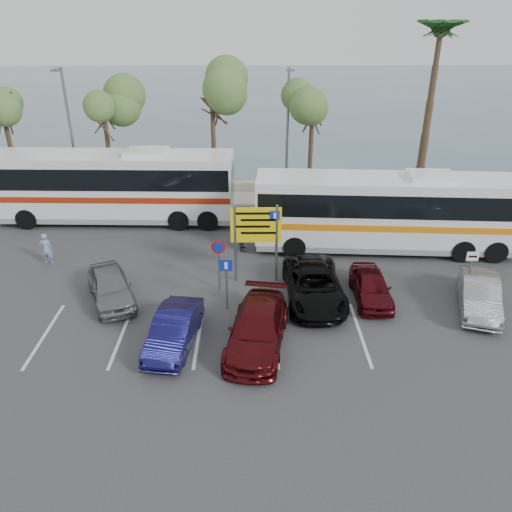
{
  "coord_description": "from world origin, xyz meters",
  "views": [
    {
      "loc": [
        0.8,
        -16.62,
        10.91
      ],
      "look_at": [
        1.0,
        3.0,
        1.32
      ],
      "focal_mm": 35.0,
      "sensor_mm": 36.0,
      "label": 1
    }
  ],
  "objects_px": {
    "coach_bus_left": "(114,189)",
    "car_silver_a": "(111,286)",
    "pedestrian_near": "(46,249)",
    "car_silver_b": "(479,295)",
    "car_maroon": "(257,329)",
    "street_lamp_left": "(70,130)",
    "direction_sign": "(256,231)",
    "suv_black": "(314,285)",
    "street_lamp_right": "(288,130)",
    "coach_bus_right": "(386,215)",
    "car_red": "(371,286)",
    "pedestrian_far": "(244,235)",
    "car_blue": "(174,330)"
  },
  "relations": [
    {
      "from": "street_lamp_right",
      "to": "pedestrian_near",
      "type": "bearing_deg",
      "value": -144.63
    },
    {
      "from": "coach_bus_right",
      "to": "car_red",
      "type": "relative_size",
      "value": 3.62
    },
    {
      "from": "direction_sign",
      "to": "coach_bus_left",
      "type": "xyz_separation_m",
      "value": [
        -7.96,
        7.3,
        -0.48
      ]
    },
    {
      "from": "coach_bus_left",
      "to": "car_silver_a",
      "type": "bearing_deg",
      "value": -78.17
    },
    {
      "from": "street_lamp_left",
      "to": "car_silver_a",
      "type": "height_order",
      "value": "street_lamp_left"
    },
    {
      "from": "street_lamp_left",
      "to": "pedestrian_far",
      "type": "distance_m",
      "value": 13.13
    },
    {
      "from": "coach_bus_left",
      "to": "suv_black",
      "type": "height_order",
      "value": "coach_bus_left"
    },
    {
      "from": "car_red",
      "to": "suv_black",
      "type": "height_order",
      "value": "suv_black"
    },
    {
      "from": "street_lamp_right",
      "to": "coach_bus_left",
      "type": "height_order",
      "value": "street_lamp_right"
    },
    {
      "from": "car_silver_a",
      "to": "suv_black",
      "type": "relative_size",
      "value": 0.79
    },
    {
      "from": "car_blue",
      "to": "direction_sign",
      "type": "bearing_deg",
      "value": 66.05
    },
    {
      "from": "car_maroon",
      "to": "pedestrian_far",
      "type": "bearing_deg",
      "value": 103.47
    },
    {
      "from": "car_silver_a",
      "to": "pedestrian_near",
      "type": "bearing_deg",
      "value": 114.94
    },
    {
      "from": "coach_bus_left",
      "to": "pedestrian_far",
      "type": "height_order",
      "value": "coach_bus_left"
    },
    {
      "from": "coach_bus_left",
      "to": "car_maroon",
      "type": "distance_m",
      "value": 14.61
    },
    {
      "from": "suv_black",
      "to": "pedestrian_far",
      "type": "relative_size",
      "value": 3.09
    },
    {
      "from": "street_lamp_left",
      "to": "street_lamp_right",
      "type": "relative_size",
      "value": 1.0
    },
    {
      "from": "suv_black",
      "to": "pedestrian_far",
      "type": "height_order",
      "value": "pedestrian_far"
    },
    {
      "from": "street_lamp_left",
      "to": "car_blue",
      "type": "relative_size",
      "value": 2.06
    },
    {
      "from": "coach_bus_left",
      "to": "pedestrian_near",
      "type": "bearing_deg",
      "value": -110.42
    },
    {
      "from": "street_lamp_left",
      "to": "car_red",
      "type": "relative_size",
      "value": 2.22
    },
    {
      "from": "street_lamp_left",
      "to": "suv_black",
      "type": "xyz_separation_m",
      "value": [
        13.4,
        -12.02,
        -3.9
      ]
    },
    {
      "from": "car_silver_b",
      "to": "car_maroon",
      "type": "bearing_deg",
      "value": -147.42
    },
    {
      "from": "street_lamp_left",
      "to": "suv_black",
      "type": "bearing_deg",
      "value": -41.89
    },
    {
      "from": "direction_sign",
      "to": "car_blue",
      "type": "height_order",
      "value": "direction_sign"
    },
    {
      "from": "street_lamp_left",
      "to": "car_silver_a",
      "type": "xyz_separation_m",
      "value": [
        4.93,
        -12.02,
        -3.93
      ]
    },
    {
      "from": "car_red",
      "to": "car_silver_b",
      "type": "distance_m",
      "value": 4.28
    },
    {
      "from": "pedestrian_near",
      "to": "suv_black",
      "type": "bearing_deg",
      "value": 162.43
    },
    {
      "from": "direction_sign",
      "to": "pedestrian_near",
      "type": "height_order",
      "value": "direction_sign"
    },
    {
      "from": "car_silver_a",
      "to": "pedestrian_near",
      "type": "height_order",
      "value": "pedestrian_near"
    },
    {
      "from": "suv_black",
      "to": "car_maroon",
      "type": "bearing_deg",
      "value": -128.08
    },
    {
      "from": "pedestrian_near",
      "to": "car_maroon",
      "type": "bearing_deg",
      "value": 144.42
    },
    {
      "from": "direction_sign",
      "to": "suv_black",
      "type": "bearing_deg",
      "value": -35.31
    },
    {
      "from": "car_silver_a",
      "to": "car_maroon",
      "type": "distance_m",
      "value": 6.85
    },
    {
      "from": "car_maroon",
      "to": "pedestrian_far",
      "type": "relative_size",
      "value": 2.94
    },
    {
      "from": "suv_black",
      "to": "pedestrian_far",
      "type": "distance_m",
      "value": 5.82
    },
    {
      "from": "coach_bus_left",
      "to": "suv_black",
      "type": "distance_m",
      "value": 13.77
    },
    {
      "from": "direction_sign",
      "to": "car_silver_a",
      "type": "height_order",
      "value": "direction_sign"
    },
    {
      "from": "car_red",
      "to": "car_blue",
      "type": "bearing_deg",
      "value": -157.12
    },
    {
      "from": "car_red",
      "to": "car_silver_b",
      "type": "xyz_separation_m",
      "value": [
        4.2,
        -0.82,
        0.05
      ]
    },
    {
      "from": "street_lamp_left",
      "to": "direction_sign",
      "type": "bearing_deg",
      "value": -43.17
    },
    {
      "from": "street_lamp_right",
      "to": "car_silver_b",
      "type": "xyz_separation_m",
      "value": [
        7.0,
        -12.84,
        -3.93
      ]
    },
    {
      "from": "street_lamp_left",
      "to": "coach_bus_left",
      "type": "height_order",
      "value": "street_lamp_left"
    },
    {
      "from": "car_silver_b",
      "to": "car_silver_a",
      "type": "bearing_deg",
      "value": -165.27
    },
    {
      "from": "suv_black",
      "to": "car_silver_b",
      "type": "height_order",
      "value": "suv_black"
    },
    {
      "from": "street_lamp_left",
      "to": "pedestrian_near",
      "type": "height_order",
      "value": "street_lamp_left"
    },
    {
      "from": "direction_sign",
      "to": "car_red",
      "type": "relative_size",
      "value": 1.0
    },
    {
      "from": "suv_black",
      "to": "car_silver_b",
      "type": "bearing_deg",
      "value": -8.19
    },
    {
      "from": "car_red",
      "to": "street_lamp_left",
      "type": "bearing_deg",
      "value": 143.7
    },
    {
      "from": "car_maroon",
      "to": "car_silver_a",
      "type": "bearing_deg",
      "value": 161.73
    }
  ]
}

